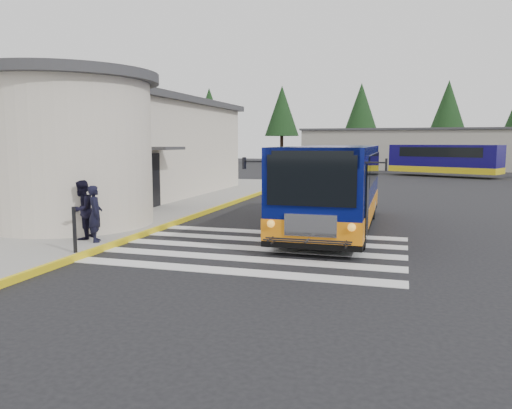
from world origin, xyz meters
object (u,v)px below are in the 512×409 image
(bollard, at_px, (74,230))
(far_bus_a, at_px, (445,159))
(pedestrian_b, at_px, (82,210))
(transit_bus, at_px, (333,190))
(pedestrian_a, at_px, (95,214))

(bollard, distance_m, far_bus_a, 35.08)
(far_bus_a, bearing_deg, bollard, -172.50)
(pedestrian_b, bearing_deg, transit_bus, 118.74)
(transit_bus, xyz_separation_m, bollard, (-5.38, -5.89, -0.57))
(pedestrian_a, relative_size, bollard, 1.35)
(pedestrian_b, relative_size, bollard, 1.45)
(transit_bus, distance_m, pedestrian_a, 7.31)
(pedestrian_a, bearing_deg, pedestrian_b, 36.60)
(bollard, bearing_deg, pedestrian_b, 119.70)
(transit_bus, height_order, bollard, transit_bus)
(bollard, height_order, far_bus_a, far_bus_a)
(bollard, xyz_separation_m, far_bus_a, (10.65, 33.42, 0.74))
(pedestrian_a, relative_size, far_bus_a, 0.17)
(transit_bus, height_order, far_bus_a, transit_bus)
(pedestrian_a, bearing_deg, far_bus_a, -51.54)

